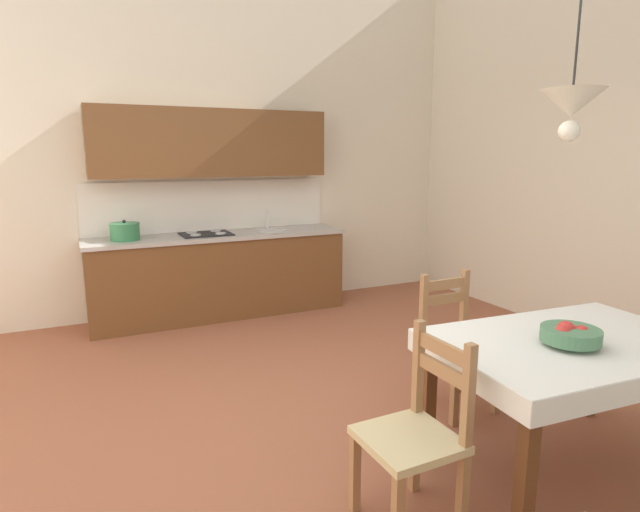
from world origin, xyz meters
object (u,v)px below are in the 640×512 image
Objects in this scene: dining_chair_kitchen_side at (455,345)px; fruit_bowl at (570,335)px; kitchen_cabinetry at (217,237)px; pendant_lamp at (572,105)px; dining_table at (570,361)px; dining_chair_tv_side at (416,435)px.

dining_chair_kitchen_side is 0.97m from fruit_bowl.
kitchen_cabinetry is 2.92× the size of dining_chair_kitchen_side.
kitchen_cabinetry is 3.38× the size of pendant_lamp.
kitchen_cabinetry is 1.78× the size of dining_table.
pendant_lamp is at bearing -74.62° from kitchen_cabinetry.
dining_table is at bearing -76.06° from pendant_lamp.
dining_chair_kitchen_side is at bearing 88.64° from fruit_bowl.
dining_chair_tv_side reaches higher than dining_table.
dining_chair_kitchen_side is 1.70m from pendant_lamp.
dining_chair_tv_side is 1.83m from pendant_lamp.
kitchen_cabinetry reaches higher than dining_chair_kitchen_side.
dining_table is at bearing -84.99° from dining_chair_kitchen_side.
pendant_lamp is (0.07, 0.17, 1.17)m from fruit_bowl.
kitchen_cabinetry is at bearing 105.33° from dining_table.
fruit_bowl is (0.90, -3.70, -0.04)m from kitchen_cabinetry.
dining_chair_kitchen_side reaches higher than fruit_bowl.
pendant_lamp is at bearing 6.77° from dining_chair_tv_side.
dining_table is 1.64× the size of dining_chair_kitchen_side.
dining_table is (1.00, -3.65, -0.22)m from kitchen_cabinetry.
pendant_lamp is (0.98, 0.12, 1.54)m from dining_chair_tv_side.
kitchen_cabinetry is 2.92× the size of dining_chair_tv_side.
kitchen_cabinetry is 3.81m from fruit_bowl.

